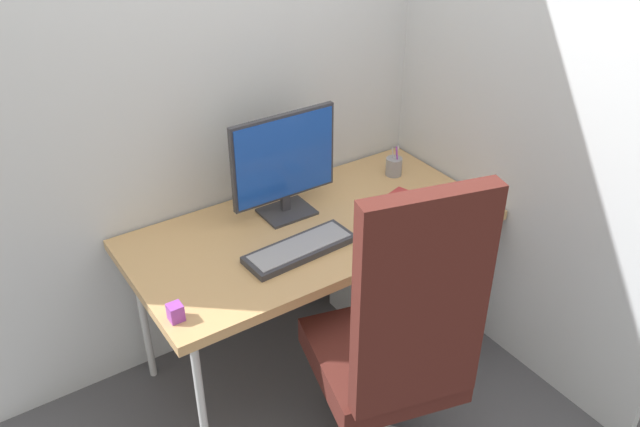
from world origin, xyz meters
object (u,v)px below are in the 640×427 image
monitor (284,162)px  pen_holder (394,166)px  office_chair (397,341)px  mouse (377,228)px  filing_cabinet (399,268)px  keyboard (300,249)px  desk_clamp_accessory (176,312)px  notebook (412,203)px

monitor → pen_holder: monitor is taller
office_chair → mouse: size_ratio=13.29×
monitor → mouse: 0.47m
mouse → filing_cabinet: bearing=42.7°
monitor → pen_holder: size_ratio=3.21×
filing_cabinet → keyboard: keyboard is taller
filing_cabinet → desk_clamp_accessory: desk_clamp_accessory is taller
notebook → mouse: bearing=-177.4°
desk_clamp_accessory → filing_cabinet: bearing=10.9°
keyboard → pen_holder: pen_holder is taller
filing_cabinet → notebook: notebook is taller
filing_cabinet → monitor: monitor is taller
office_chair → mouse: bearing=59.7°
pen_holder → mouse: bearing=-136.7°
mouse → office_chair: bearing=-108.7°
mouse → notebook: size_ratio=0.41×
keyboard → desk_clamp_accessory: size_ratio=7.34×
office_chair → monitor: 0.88m
notebook → keyboard: bearing=166.9°
office_chair → mouse: office_chair is taller
monitor → mouse: (0.23, -0.34, -0.22)m
office_chair → keyboard: office_chair is taller
filing_cabinet → pen_holder: bearing=68.3°
filing_cabinet → mouse: (-0.30, -0.18, 0.44)m
office_chair → desk_clamp_accessory: bearing=145.1°
office_chair → pen_holder: bearing=51.9°
filing_cabinet → monitor: bearing=163.3°
pen_holder → office_chair: bearing=-128.1°
filing_cabinet → desk_clamp_accessory: 1.30m
notebook → desk_clamp_accessory: bearing=170.5°
notebook → monitor: bearing=136.8°
mouse → desk_clamp_accessory: desk_clamp_accessory is taller
pen_holder → desk_clamp_accessory: (-1.27, -0.40, -0.01)m
mouse → desk_clamp_accessory: 0.90m
filing_cabinet → pen_holder: (0.07, 0.16, 0.47)m
filing_cabinet → keyboard: size_ratio=1.30×
keyboard → monitor: bearing=69.2°
office_chair → pen_holder: 1.06m
pen_holder → monitor: bearing=-179.5°
monitor → keyboard: (-0.11, -0.28, -0.23)m
keyboard → desk_clamp_accessory: 0.57m
office_chair → notebook: size_ratio=5.49×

